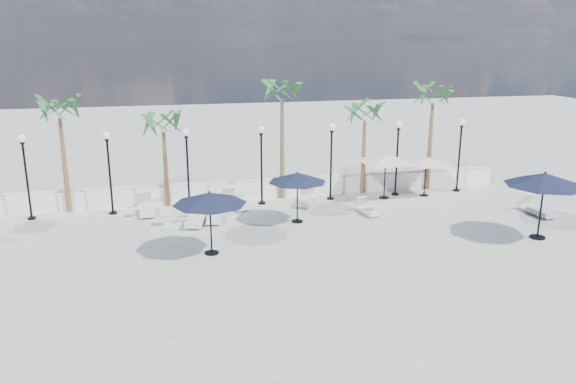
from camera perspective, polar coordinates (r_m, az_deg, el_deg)
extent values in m
plane|color=gray|center=(21.48, 0.55, -6.04)|extent=(100.00, 100.00, 0.00)
cube|color=white|center=(28.32, -3.04, 0.23)|extent=(26.00, 0.30, 0.90)
cube|color=white|center=(28.19, -3.06, 1.25)|extent=(26.00, 0.12, 0.08)
cylinder|color=black|center=(27.67, -24.58, -2.41)|extent=(0.36, 0.36, 0.10)
cylinder|color=black|center=(27.24, -24.98, 1.00)|extent=(0.10, 0.10, 3.50)
cylinder|color=black|center=(26.91, -25.38, 4.50)|extent=(0.18, 0.18, 0.10)
sphere|color=white|center=(26.88, -25.44, 4.94)|extent=(0.36, 0.36, 0.36)
cylinder|color=black|center=(27.16, -17.34, -2.01)|extent=(0.36, 0.36, 0.10)
cylinder|color=black|center=(26.72, -17.63, 1.47)|extent=(0.10, 0.10, 3.50)
cylinder|color=black|center=(26.38, -17.93, 5.05)|extent=(0.18, 0.18, 0.10)
sphere|color=white|center=(26.35, -17.97, 5.50)|extent=(0.36, 0.36, 0.36)
cylinder|color=black|center=(27.10, -9.96, -1.57)|extent=(0.36, 0.36, 0.10)
cylinder|color=black|center=(26.66, -10.13, 1.93)|extent=(0.10, 0.10, 3.50)
cylinder|color=black|center=(26.32, -10.30, 5.53)|extent=(0.18, 0.18, 0.10)
sphere|color=white|center=(26.28, -10.32, 5.98)|extent=(0.36, 0.36, 0.36)
cylinder|color=black|center=(27.48, -2.66, -1.10)|extent=(0.36, 0.36, 0.10)
cylinder|color=black|center=(27.05, -2.71, 2.35)|extent=(0.10, 0.10, 3.50)
cylinder|color=black|center=(26.71, -2.75, 5.90)|extent=(0.18, 0.18, 0.10)
sphere|color=white|center=(26.68, -2.76, 6.35)|extent=(0.36, 0.36, 0.36)
cylinder|color=black|center=(28.30, 4.32, -0.64)|extent=(0.36, 0.36, 0.10)
cylinder|color=black|center=(27.88, 4.39, 2.72)|extent=(0.10, 0.10, 3.50)
cylinder|color=black|center=(27.55, 4.46, 6.17)|extent=(0.18, 0.18, 0.10)
sphere|color=white|center=(27.52, 4.47, 6.60)|extent=(0.36, 0.36, 0.36)
cylinder|color=black|center=(29.51, 10.82, -0.21)|extent=(0.36, 0.36, 0.10)
cylinder|color=black|center=(29.11, 10.99, 3.02)|extent=(0.10, 0.10, 3.50)
cylinder|color=black|center=(28.80, 11.16, 6.32)|extent=(0.18, 0.18, 0.10)
sphere|color=white|center=(28.77, 11.18, 6.74)|extent=(0.36, 0.36, 0.36)
cylinder|color=black|center=(31.07, 16.74, 0.20)|extent=(0.36, 0.36, 0.10)
cylinder|color=black|center=(30.69, 16.98, 3.26)|extent=(0.10, 0.10, 3.50)
cylinder|color=black|center=(30.39, 17.23, 6.39)|extent=(0.18, 0.18, 0.10)
sphere|color=white|center=(30.36, 17.26, 6.78)|extent=(0.36, 0.36, 0.36)
cone|color=brown|center=(27.64, -21.73, 2.50)|extent=(0.28, 0.28, 4.40)
cone|color=brown|center=(27.40, -12.32, 2.28)|extent=(0.28, 0.28, 3.60)
cone|color=brown|center=(27.89, -0.60, 4.34)|extent=(0.28, 0.28, 5.00)
cone|color=brown|center=(29.23, 7.68, 3.52)|extent=(0.28, 0.28, 3.80)
cone|color=brown|center=(30.65, 14.21, 4.50)|extent=(0.28, 0.28, 4.60)
cube|color=silver|center=(24.89, -9.31, -2.78)|extent=(1.16, 2.19, 0.11)
cube|color=silver|center=(24.59, -9.43, -2.71)|extent=(0.96, 1.52, 0.11)
cube|color=silver|center=(25.56, -9.05, -1.30)|extent=(0.75, 0.63, 0.65)
cube|color=silver|center=(26.76, -14.22, -1.77)|extent=(0.87, 2.12, 0.11)
cube|color=silver|center=(26.45, -14.19, -1.69)|extent=(0.77, 1.45, 0.11)
cube|color=silver|center=(27.44, -14.41, -0.46)|extent=(0.69, 0.54, 0.65)
cube|color=silver|center=(27.41, 1.74, -0.92)|extent=(1.33, 1.97, 0.10)
cube|color=silver|center=(27.13, 1.66, -0.84)|extent=(1.05, 1.40, 0.10)
cube|color=silver|center=(28.03, 1.98, 0.25)|extent=(0.72, 0.64, 0.59)
cube|color=silver|center=(25.20, -7.48, -2.52)|extent=(0.94, 1.97, 0.10)
cube|color=silver|center=(24.92, -7.53, -2.45)|extent=(0.80, 1.36, 0.10)
cube|color=silver|center=(25.82, -7.41, -1.20)|extent=(0.66, 0.54, 0.59)
cube|color=silver|center=(26.96, -5.35, -1.23)|extent=(1.33, 2.12, 0.11)
cube|color=silver|center=(26.70, -5.08, -1.12)|extent=(1.07, 1.50, 0.11)
cube|color=silver|center=(27.55, -6.18, -0.02)|extent=(0.76, 0.67, 0.63)
cube|color=silver|center=(26.15, 8.02, -1.93)|extent=(0.76, 1.65, 0.09)
cube|color=silver|center=(25.94, 8.26, -1.86)|extent=(0.65, 1.14, 0.09)
cube|color=silver|center=(26.59, 7.36, -0.89)|extent=(0.55, 0.45, 0.50)
cube|color=silver|center=(28.21, 23.96, -1.79)|extent=(0.78, 1.97, 0.10)
cube|color=silver|center=(27.99, 24.33, -1.72)|extent=(0.70, 1.34, 0.10)
cube|color=silver|center=(28.67, 23.03, -0.63)|extent=(0.63, 0.50, 0.60)
cylinder|color=silver|center=(26.38, -15.17, -2.44)|extent=(0.34, 0.34, 0.03)
cylinder|color=silver|center=(26.32, -15.20, -2.04)|extent=(0.05, 0.05, 0.41)
cylinder|color=silver|center=(26.26, -15.23, -1.59)|extent=(0.44, 0.44, 0.03)
cylinder|color=silver|center=(24.90, -12.29, -3.31)|extent=(0.42, 0.42, 0.03)
cylinder|color=silver|center=(24.82, -12.33, -2.79)|extent=(0.06, 0.06, 0.50)
cylinder|color=silver|center=(24.75, -12.36, -2.22)|extent=(0.54, 0.54, 0.03)
cylinder|color=silver|center=(25.93, 8.55, -2.37)|extent=(0.39, 0.39, 0.03)
cylinder|color=silver|center=(25.86, 8.57, -1.91)|extent=(0.06, 0.06, 0.47)
cylinder|color=silver|center=(25.79, 8.59, -1.39)|extent=(0.50, 0.50, 0.03)
cylinder|color=black|center=(21.45, -7.75, -6.14)|extent=(0.54, 0.54, 0.06)
cylinder|color=black|center=(21.06, -7.86, -3.24)|extent=(0.07, 0.07, 2.34)
cone|color=black|center=(20.76, -7.96, -0.63)|extent=(2.77, 2.77, 0.43)
sphere|color=black|center=(20.70, -7.99, 0.01)|extent=(0.08, 0.08, 0.08)
cylinder|color=black|center=(24.80, 0.94, -2.99)|extent=(0.51, 0.51, 0.05)
cylinder|color=black|center=(24.49, 0.95, -0.62)|extent=(0.06, 0.06, 2.19)
cone|color=black|center=(24.25, 0.96, 1.50)|extent=(2.55, 2.55, 0.41)
sphere|color=black|center=(24.19, 0.96, 2.02)|extent=(0.07, 0.07, 0.07)
cylinder|color=black|center=(24.99, 24.00, -4.21)|extent=(0.62, 0.62, 0.07)
cylinder|color=black|center=(24.61, 24.33, -1.37)|extent=(0.08, 0.08, 2.66)
cone|color=black|center=(24.34, 24.62, 1.18)|extent=(3.10, 3.10, 0.50)
sphere|color=black|center=(24.28, 24.69, 1.82)|extent=(0.09, 0.09, 0.09)
cylinder|color=black|center=(28.83, 9.72, -0.57)|extent=(0.49, 0.49, 0.06)
cylinder|color=black|center=(28.56, 9.81, 1.49)|extent=(0.07, 0.07, 2.19)
pyramid|color=beige|center=(28.31, 9.91, 3.69)|extent=(4.85, 4.85, 0.33)
cylinder|color=black|center=(29.71, 13.64, -0.31)|extent=(0.46, 0.46, 0.05)
cylinder|color=black|center=(29.47, 13.76, 1.49)|extent=(0.06, 0.06, 1.98)
pyramid|color=beige|center=(29.25, 13.88, 3.42)|extent=(4.30, 4.30, 0.31)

